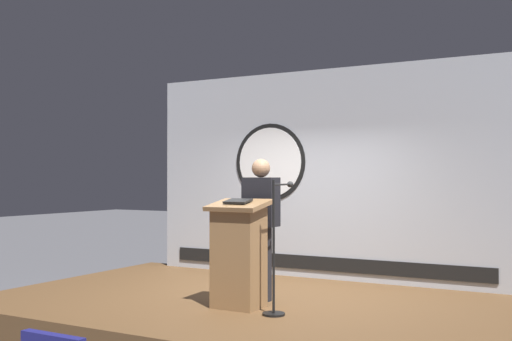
% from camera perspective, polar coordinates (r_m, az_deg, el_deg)
% --- Properties ---
extents(ground_plane, '(40.00, 40.00, 0.00)m').
position_cam_1_polar(ground_plane, '(7.59, 0.25, -14.02)').
color(ground_plane, '#4C4C51').
extents(stage_platform, '(6.40, 4.00, 0.30)m').
position_cam_1_polar(stage_platform, '(7.56, 0.25, -12.91)').
color(stage_platform, brown).
rests_on(stage_platform, ground).
extents(banner_display, '(5.43, 0.12, 3.02)m').
position_cam_1_polar(banner_display, '(9.06, 5.76, -0.37)').
color(banner_display, '#B2B7C1').
rests_on(banner_display, stage_platform).
extents(podium, '(0.64, 0.50, 1.22)m').
position_cam_1_polar(podium, '(7.01, -1.60, -7.66)').
color(podium, olive).
rests_on(podium, stage_platform).
extents(speaker_person, '(0.40, 0.26, 1.68)m').
position_cam_1_polar(speaker_person, '(7.39, 0.46, -5.30)').
color(speaker_person, black).
rests_on(speaker_person, stage_platform).
extents(microphone_stand, '(0.24, 0.56, 1.43)m').
position_cam_1_polar(microphone_stand, '(6.69, 1.86, -8.83)').
color(microphone_stand, black).
rests_on(microphone_stand, stage_platform).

